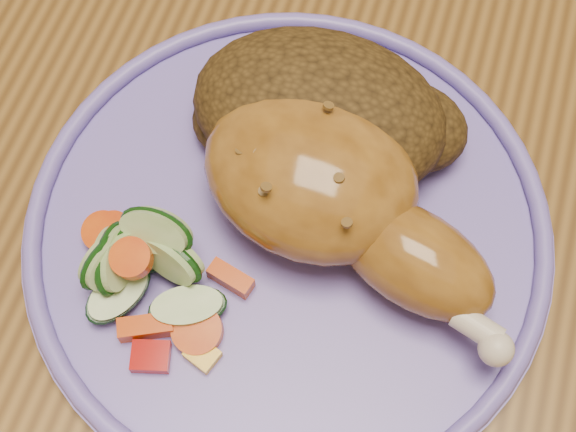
# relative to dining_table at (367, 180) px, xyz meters

# --- Properties ---
(ground) EXTENTS (4.00, 4.00, 0.00)m
(ground) POSITION_rel_dining_table_xyz_m (0.00, 0.00, -0.67)
(ground) COLOR #4E351B
(ground) RESTS_ON ground
(dining_table) EXTENTS (0.90, 1.40, 0.75)m
(dining_table) POSITION_rel_dining_table_xyz_m (0.00, 0.00, 0.00)
(dining_table) COLOR brown
(dining_table) RESTS_ON ground
(plate) EXTENTS (0.28, 0.28, 0.01)m
(plate) POSITION_rel_dining_table_xyz_m (-0.03, -0.09, 0.09)
(plate) COLOR #6E5DBD
(plate) RESTS_ON dining_table
(plate_rim) EXTENTS (0.28, 0.28, 0.01)m
(plate_rim) POSITION_rel_dining_table_xyz_m (-0.03, -0.09, 0.10)
(plate_rim) COLOR #6E5DBD
(plate_rim) RESTS_ON plate
(chicken_leg) EXTENTS (0.18, 0.12, 0.06)m
(chicken_leg) POSITION_rel_dining_table_xyz_m (-0.01, -0.08, 0.12)
(chicken_leg) COLOR #94601F
(chicken_leg) RESTS_ON plate
(rice_pilaf) EXTENTS (0.15, 0.10, 0.06)m
(rice_pilaf) POSITION_rel_dining_table_xyz_m (-0.03, -0.03, 0.12)
(rice_pilaf) COLOR #412C10
(rice_pilaf) RESTS_ON plate
(vegetable_pile) EXTENTS (0.10, 0.08, 0.04)m
(vegetable_pile) POSITION_rel_dining_table_xyz_m (-0.09, -0.14, 0.11)
(vegetable_pile) COLOR #A50A05
(vegetable_pile) RESTS_ON plate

